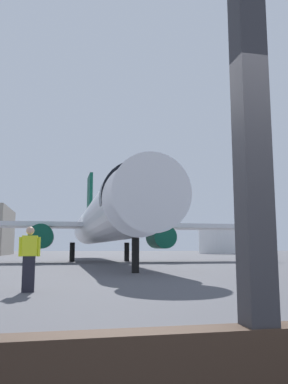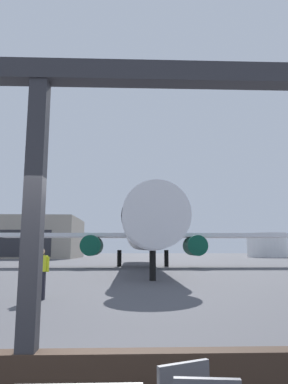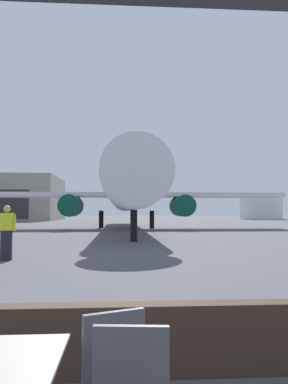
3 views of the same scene
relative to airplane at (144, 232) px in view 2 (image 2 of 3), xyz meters
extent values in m
plane|color=#4C4C51|center=(-2.27, 10.12, -3.34)|extent=(220.00, 220.00, 0.00)
cube|color=#2D2D33|center=(-2.27, -29.88, 0.41)|extent=(8.11, 0.24, 0.24)
cube|color=#2D2D33|center=(-2.27, -29.88, -1.53)|extent=(0.20, 0.20, 3.64)
cylinder|color=silver|center=(0.00, 1.13, 0.02)|extent=(3.45, 32.10, 3.45)
cone|color=silver|center=(0.00, -16.22, 0.02)|extent=(3.28, 2.60, 3.28)
cylinder|color=black|center=(0.00, -14.32, 0.17)|extent=(3.52, 0.90, 3.52)
cube|color=silver|center=(-7.49, 1.37, -0.28)|extent=(13.26, 4.20, 0.36)
cube|color=silver|center=(7.49, 1.37, -0.28)|extent=(13.26, 4.20, 0.36)
cylinder|color=#0C4C38|center=(-4.92, -0.03, -1.28)|extent=(1.90, 3.20, 1.90)
cylinder|color=#0C4C38|center=(4.92, -0.03, -1.28)|extent=(1.90, 3.20, 1.90)
cube|color=#0C4C38|center=(0.00, 15.68, 4.14)|extent=(0.36, 4.40, 5.20)
cylinder|color=black|center=(0.00, -14.02, -2.53)|extent=(0.36, 0.36, 1.64)
cylinder|color=black|center=(-2.40, 2.37, -2.53)|extent=(0.44, 0.44, 1.64)
cylinder|color=black|center=(2.40, 2.37, -2.53)|extent=(0.44, 0.44, 1.64)
cube|color=black|center=(-4.32, -21.26, -2.87)|extent=(0.32, 0.20, 0.95)
cube|color=yellow|center=(-4.32, -21.26, -2.12)|extent=(0.40, 0.22, 0.55)
sphere|color=tan|center=(-4.32, -21.26, -1.71)|extent=(0.22, 0.22, 0.22)
cylinder|color=yellow|center=(-4.56, -21.25, -2.14)|extent=(0.09, 0.09, 0.52)
cylinder|color=yellow|center=(-4.08, -21.27, -2.14)|extent=(0.09, 0.09, 0.52)
cube|color=#9E9384|center=(-23.47, 37.90, 0.62)|extent=(23.10, 17.23, 7.92)
cube|color=#2D2D33|center=(-23.47, 29.24, -0.57)|extent=(16.17, 0.10, 4.75)
cylinder|color=white|center=(28.79, 43.14, -0.73)|extent=(8.61, 8.61, 5.23)
camera|label=1|loc=(-3.55, -32.29, -2.17)|focal=36.45mm
camera|label=2|loc=(-1.20, -33.73, -1.64)|focal=32.66mm
camera|label=3|loc=(-0.81, -33.51, -1.80)|focal=35.40mm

